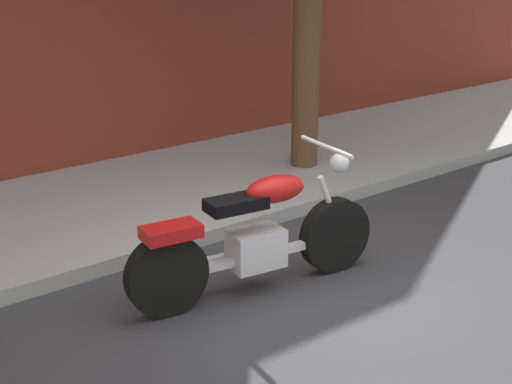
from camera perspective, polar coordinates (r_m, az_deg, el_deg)
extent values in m
plane|color=#38383D|center=(6.03, 4.47, -8.39)|extent=(60.00, 60.00, 0.00)
cube|color=#A5A5A5|center=(8.09, -9.01, -0.60)|extent=(19.17, 2.66, 0.14)
cylinder|color=black|center=(6.45, 6.06, -3.30)|extent=(0.67, 0.23, 0.66)
cylinder|color=black|center=(5.73, -6.86, -6.37)|extent=(0.67, 0.23, 0.66)
cube|color=silver|center=(6.03, 0.00, -4.34)|extent=(0.47, 0.34, 0.32)
cube|color=silver|center=(6.06, 0.00, -4.94)|extent=(1.42, 0.28, 0.06)
ellipsoid|color=red|center=(5.94, 1.50, 0.25)|extent=(0.55, 0.33, 0.22)
cube|color=black|center=(5.79, -1.54, -0.91)|extent=(0.51, 0.30, 0.10)
cube|color=red|center=(5.60, -6.54, -3.05)|extent=(0.47, 0.30, 0.10)
cylinder|color=silver|center=(6.31, 5.71, -1.06)|extent=(0.28, 0.09, 0.58)
cylinder|color=silver|center=(6.11, 5.42, 3.48)|extent=(0.13, 0.70, 0.04)
sphere|color=silver|center=(6.24, 6.42, 2.24)|extent=(0.17, 0.17, 0.17)
cylinder|color=silver|center=(6.09, -2.80, -5.15)|extent=(0.80, 0.20, 0.09)
cylinder|color=brown|center=(8.66, 3.92, 11.93)|extent=(0.32, 0.32, 3.37)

